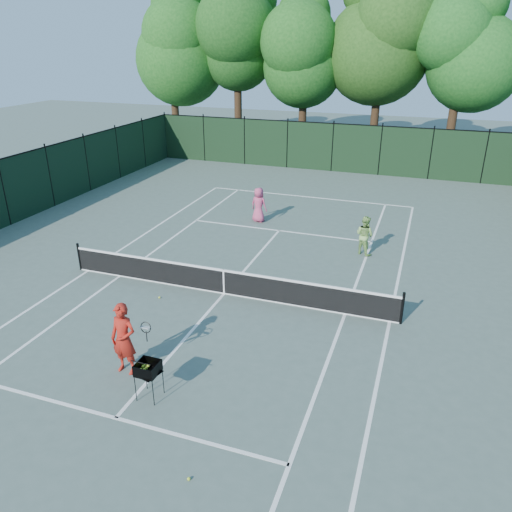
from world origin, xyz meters
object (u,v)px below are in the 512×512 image
(loose_ball_midcourt, at_px, (159,297))
(coach, at_px, (124,339))
(player_pink, at_px, (259,205))
(player_green, at_px, (365,235))
(loose_ball_near_cart, at_px, (189,479))
(ball_hopper, at_px, (148,368))

(loose_ball_midcourt, bearing_deg, coach, -72.51)
(coach, bearing_deg, player_pink, 94.90)
(player_green, relative_size, loose_ball_near_cart, 23.31)
(player_pink, xyz_separation_m, ball_hopper, (1.64, -12.74, 0.01))
(loose_ball_near_cart, distance_m, loose_ball_midcourt, 7.69)
(coach, xyz_separation_m, player_green, (4.67, 9.81, -0.19))
(player_pink, distance_m, player_green, 5.67)
(ball_hopper, bearing_deg, coach, 161.37)
(player_pink, bearing_deg, loose_ball_near_cart, 116.57)
(player_pink, height_order, loose_ball_near_cart, player_pink)
(coach, height_order, player_pink, coach)
(coach, height_order, loose_ball_near_cart, coach)
(coach, xyz_separation_m, loose_ball_midcourt, (-1.19, 3.76, -0.95))
(player_pink, height_order, loose_ball_midcourt, player_pink)
(player_green, bearing_deg, ball_hopper, 100.72)
(player_pink, xyz_separation_m, loose_ball_near_cart, (3.62, -14.68, -0.78))
(player_green, relative_size, ball_hopper, 1.61)
(coach, relative_size, loose_ball_midcourt, 28.77)
(player_green, bearing_deg, loose_ball_near_cart, 112.21)
(coach, xyz_separation_m, ball_hopper, (1.09, -0.70, -0.15))
(player_pink, height_order, ball_hopper, player_pink)
(coach, distance_m, loose_ball_near_cart, 4.16)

